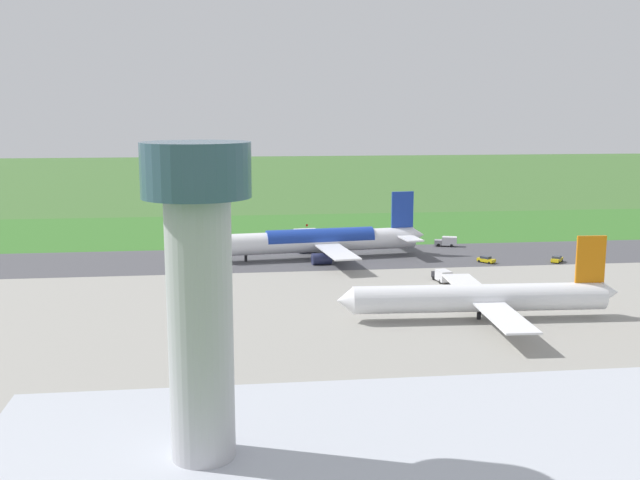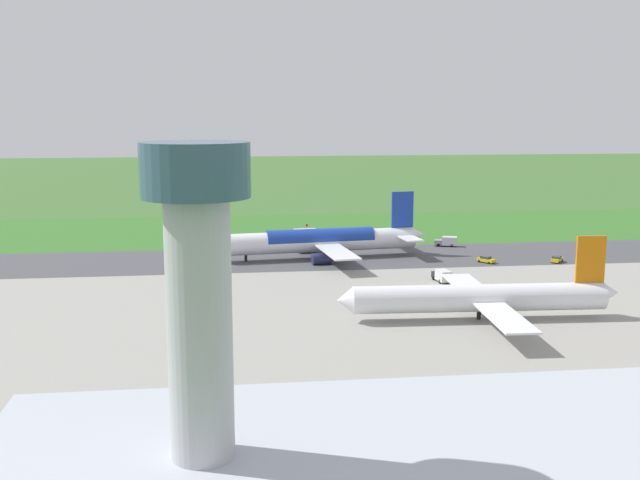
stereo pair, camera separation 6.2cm
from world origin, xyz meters
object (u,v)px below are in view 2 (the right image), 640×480
at_px(service_truck_baggage, 447,241).
at_px(no_stopping_sign, 307,228).
at_px(airliner_main, 322,241).
at_px(airliner_parked_mid, 481,297).
at_px(traffic_cone_orange, 282,232).
at_px(service_truck_fuel, 442,276).
at_px(service_car_followme, 486,259).
at_px(service_car_ops, 557,259).

bearing_deg(service_truck_baggage, no_stopping_sign, -37.08).
relative_size(airliner_main, service_truck_baggage, 8.72).
height_order(airliner_parked_mid, no_stopping_sign, airliner_parked_mid).
bearing_deg(traffic_cone_orange, service_truck_fuel, 112.89).
distance_m(service_car_followme, no_stopping_sign, 61.05).
xyz_separation_m(no_stopping_sign, traffic_cone_orange, (7.21, -2.04, -1.31)).
bearing_deg(service_car_followme, service_truck_baggage, -81.92).
height_order(airliner_parked_mid, service_truck_baggage, airliner_parked_mid).
relative_size(service_truck_baggage, no_stopping_sign, 2.33).
relative_size(airliner_main, traffic_cone_orange, 98.41).
bearing_deg(service_truck_baggage, service_car_followme, 98.08).
height_order(airliner_parked_mid, service_car_ops, airliner_parked_mid).
bearing_deg(airliner_main, service_truck_fuel, 127.36).
bearing_deg(airliner_main, service_car_followme, 164.42).
height_order(service_truck_baggage, service_truck_fuel, same).
relative_size(service_car_followme, no_stopping_sign, 1.67).
distance_m(airliner_parked_mid, no_stopping_sign, 97.22).
bearing_deg(airliner_main, traffic_cone_orange, -80.18).
bearing_deg(service_truck_fuel, service_truck_baggage, -107.71).
height_order(service_car_ops, traffic_cone_orange, service_car_ops).
relative_size(airliner_parked_mid, traffic_cone_orange, 90.25).
bearing_deg(service_car_followme, service_car_ops, 174.60).
height_order(service_truck_fuel, no_stopping_sign, no_stopping_sign).
distance_m(airliner_parked_mid, service_car_ops, 56.94).
bearing_deg(service_car_followme, no_stopping_sign, -51.96).
distance_m(airliner_parked_mid, service_truck_fuel, 28.89).
bearing_deg(airliner_parked_mid, no_stopping_sign, -77.98).
height_order(service_car_followme, no_stopping_sign, no_stopping_sign).
relative_size(airliner_parked_mid, service_truck_baggage, 7.99).
relative_size(service_car_ops, traffic_cone_orange, 7.95).
xyz_separation_m(service_truck_baggage, service_car_ops, (-20.00, 23.61, -0.56)).
bearing_deg(service_car_ops, service_car_followme, -5.40).
height_order(service_truck_baggage, no_stopping_sign, no_stopping_sign).
bearing_deg(service_car_ops, no_stopping_sign, -42.35).
bearing_deg(service_car_followme, airliner_parked_mid, 69.70).
height_order(airliner_main, no_stopping_sign, airliner_main).
height_order(airliner_parked_mid, service_truck_fuel, airliner_parked_mid).
distance_m(airliner_main, traffic_cone_orange, 40.32).
bearing_deg(no_stopping_sign, airliner_main, 89.44).
height_order(airliner_main, service_car_ops, airliner_main).
relative_size(no_stopping_sign, traffic_cone_orange, 4.85).
bearing_deg(service_truck_fuel, service_car_followme, -131.23).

